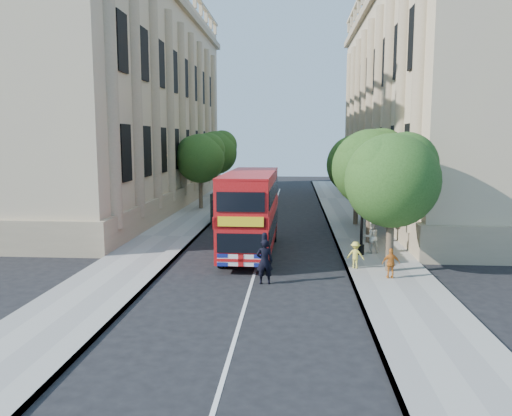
% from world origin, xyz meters
% --- Properties ---
extents(ground, '(120.00, 120.00, 0.00)m').
position_xyz_m(ground, '(0.00, 0.00, 0.00)').
color(ground, black).
rests_on(ground, ground).
extents(pavement_right, '(3.50, 80.00, 0.12)m').
position_xyz_m(pavement_right, '(5.75, 10.00, 0.06)').
color(pavement_right, gray).
rests_on(pavement_right, ground).
extents(pavement_left, '(3.50, 80.00, 0.12)m').
position_xyz_m(pavement_left, '(-5.75, 10.00, 0.06)').
color(pavement_left, gray).
rests_on(pavement_left, ground).
extents(building_right, '(12.00, 38.00, 18.00)m').
position_xyz_m(building_right, '(13.80, 24.00, 9.00)').
color(building_right, '#C5B289').
rests_on(building_right, ground).
extents(building_left, '(12.00, 38.00, 18.00)m').
position_xyz_m(building_left, '(-13.80, 24.00, 9.00)').
color(building_left, '#C5B289').
rests_on(building_left, ground).
extents(tree_right_near, '(4.00, 4.00, 6.08)m').
position_xyz_m(tree_right_near, '(5.84, 3.03, 4.25)').
color(tree_right_near, '#473828').
rests_on(tree_right_near, ground).
extents(tree_right_mid, '(4.20, 4.20, 6.37)m').
position_xyz_m(tree_right_mid, '(5.84, 9.03, 4.45)').
color(tree_right_mid, '#473828').
rests_on(tree_right_mid, ground).
extents(tree_right_far, '(4.00, 4.00, 6.15)m').
position_xyz_m(tree_right_far, '(5.84, 15.03, 4.31)').
color(tree_right_far, '#473828').
rests_on(tree_right_far, ground).
extents(tree_left_far, '(4.00, 4.00, 6.30)m').
position_xyz_m(tree_left_far, '(-5.96, 22.03, 4.44)').
color(tree_left_far, '#473828').
rests_on(tree_left_far, ground).
extents(tree_left_back, '(4.20, 4.20, 6.65)m').
position_xyz_m(tree_left_back, '(-5.96, 30.03, 4.71)').
color(tree_left_back, '#473828').
rests_on(tree_left_back, ground).
extents(lamp_post, '(0.32, 0.32, 5.16)m').
position_xyz_m(lamp_post, '(5.00, 6.00, 2.51)').
color(lamp_post, black).
rests_on(lamp_post, pavement_right).
extents(double_decker_bus, '(2.44, 8.81, 4.05)m').
position_xyz_m(double_decker_bus, '(-0.50, 6.41, 2.24)').
color(double_decker_bus, '#AB0B0D').
rests_on(double_decker_bus, ground).
extents(box_van, '(2.13, 4.64, 2.59)m').
position_xyz_m(box_van, '(-2.72, 15.71, 1.27)').
color(box_van, black).
rests_on(box_van, ground).
extents(police_constable, '(0.73, 0.53, 1.83)m').
position_xyz_m(police_constable, '(0.52, 1.00, 0.92)').
color(police_constable, black).
rests_on(police_constable, ground).
extents(woman_pedestrian, '(0.93, 0.80, 1.64)m').
position_xyz_m(woman_pedestrian, '(5.54, 6.41, 0.94)').
color(woman_pedestrian, silver).
rests_on(woman_pedestrian, pavement_right).
extents(child_a, '(0.74, 0.34, 1.24)m').
position_xyz_m(child_a, '(5.64, 1.80, 0.74)').
color(child_a, orange).
rests_on(child_a, pavement_right).
extents(child_b, '(0.85, 0.61, 1.18)m').
position_xyz_m(child_b, '(4.40, 3.34, 0.71)').
color(child_b, '#E9D84F').
rests_on(child_b, pavement_right).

